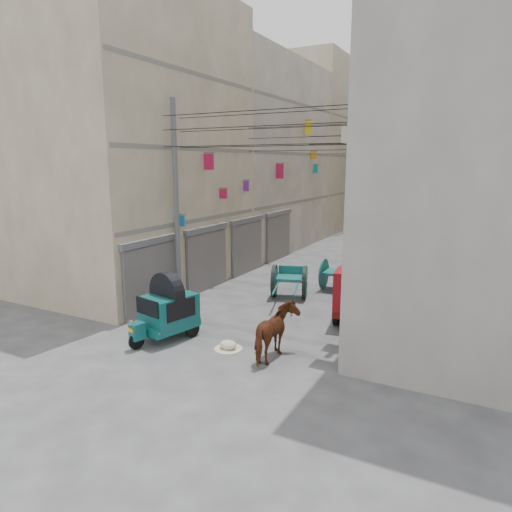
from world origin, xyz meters
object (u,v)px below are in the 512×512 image
Objects in this scene: second_cart at (340,274)px; feed_sack at (228,345)px; horse at (276,333)px; distant_car_grey at (408,231)px; auto_rickshaw at (167,309)px; distant_car_green at (414,212)px; mini_truck at (359,294)px; distant_car_white at (372,233)px; tonga_cart at (289,281)px.

second_cart is 8.09m from feed_sack.
horse reaches higher than distant_car_grey.
distant_car_green is at bearing 100.70° from auto_rickshaw.
mini_truck is at bearing -64.57° from second_cart.
auto_rickshaw is at bearing 73.45° from distant_car_white.
horse is at bearing 15.37° from auto_rickshaw.
distant_car_white is (-2.72, 22.21, -0.20)m from horse.
distant_car_grey is at bearing -91.42° from horse.
auto_rickshaw reaches higher than second_cart.
distant_car_green is at bearing 72.16° from tonga_cart.
feed_sack is (-0.96, -8.01, -0.60)m from second_cart.
auto_rickshaw is at bearing -176.53° from feed_sack.
distant_car_white reaches higher than distant_car_grey.
tonga_cart is at bearing 147.49° from mini_truck.
auto_rickshaw is at bearing -0.34° from horse.
auto_rickshaw is 38.61m from distant_car_green.
tonga_cart reaches higher than distant_car_green.
tonga_cart is 1.03× the size of distant_car_grey.
second_cart reaches higher than distant_car_white.
mini_truck is (3.37, -1.40, 0.23)m from tonga_cart.
distant_car_white is at bearing 96.02° from second_cart.
feed_sack is at bearing -99.18° from second_cart.
second_cart is 0.86× the size of horse.
mini_truck is 1.99× the size of horse.
distant_car_grey is (-0.61, 24.66, -0.27)m from horse.
second_cart is 0.46× the size of distant_car_white.
second_cart is at bearing 107.71° from mini_truck.
tonga_cart is 0.87× the size of mini_truck.
distant_car_green is (-0.76, 38.44, 0.52)m from feed_sack.
mini_truck reaches higher than distant_car_grey.
feed_sack is 0.17× the size of distant_car_grey.
mini_truck reaches higher than horse.
mini_truck is at bearing 58.41° from feed_sack.
auto_rickshaw is 25.03m from distant_car_grey.
distant_car_white is 1.10× the size of distant_car_grey.
distant_car_green is at bearing 85.53° from distant_car_grey.
mini_truck is 34.09m from distant_car_green.
horse is (2.18, -5.90, 0.07)m from tonga_cart.
auto_rickshaw reaches higher than distant_car_white.
second_cart reaches higher than distant_car_green.
mini_truck is 5.39m from feed_sack.
tonga_cart is 16.32m from distant_car_white.
tonga_cart is 2.59m from second_cart.
horse reaches higher than tonga_cart.
second_cart is 2.98× the size of feed_sack.
mini_truck is at bearing 55.93° from auto_rickshaw.
mini_truck is 0.83× the size of distant_car_green.
auto_rickshaw is 0.70× the size of distant_car_white.
auto_rickshaw reaches higher than tonga_cart.
mini_truck is 4.66m from horse.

